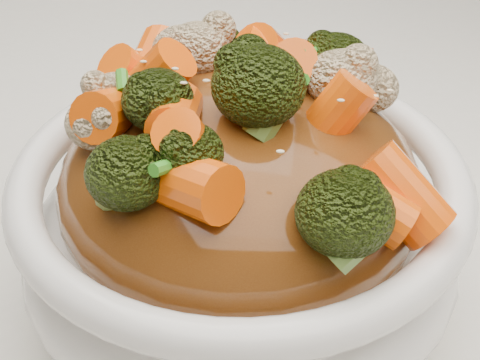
# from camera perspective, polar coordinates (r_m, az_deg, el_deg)

# --- Properties ---
(tablecloth) EXTENTS (1.20, 0.80, 0.04)m
(tablecloth) POSITION_cam_1_polar(r_m,az_deg,el_deg) (0.46, 4.06, -5.54)
(tablecloth) COLOR white
(tablecloth) RESTS_ON dining_table
(bowl) EXTENTS (0.28, 0.28, 0.09)m
(bowl) POSITION_cam_1_polar(r_m,az_deg,el_deg) (0.38, 0.00, -4.08)
(bowl) COLOR white
(bowl) RESTS_ON tablecloth
(sauce_base) EXTENTS (0.22, 0.22, 0.10)m
(sauce_base) POSITION_cam_1_polar(r_m,az_deg,el_deg) (0.36, 0.00, -0.40)
(sauce_base) COLOR #603210
(sauce_base) RESTS_ON bowl
(carrots) EXTENTS (0.22, 0.22, 0.05)m
(carrots) POSITION_cam_1_polar(r_m,az_deg,el_deg) (0.32, 0.00, 8.70)
(carrots) COLOR #FF5C08
(carrots) RESTS_ON sauce_base
(broccoli) EXTENTS (0.22, 0.22, 0.05)m
(broccoli) POSITION_cam_1_polar(r_m,az_deg,el_deg) (0.32, 0.00, 8.54)
(broccoli) COLOR black
(broccoli) RESTS_ON sauce_base
(cauliflower) EXTENTS (0.22, 0.22, 0.04)m
(cauliflower) POSITION_cam_1_polar(r_m,az_deg,el_deg) (0.32, 0.00, 8.22)
(cauliflower) COLOR beige
(cauliflower) RESTS_ON sauce_base
(scallions) EXTENTS (0.17, 0.17, 0.02)m
(scallions) POSITION_cam_1_polar(r_m,az_deg,el_deg) (0.32, 0.00, 8.86)
(scallions) COLOR #348E20
(scallions) RESTS_ON sauce_base
(sesame_seeds) EXTENTS (0.20, 0.20, 0.01)m
(sesame_seeds) POSITION_cam_1_polar(r_m,az_deg,el_deg) (0.32, 0.00, 8.86)
(sesame_seeds) COLOR beige
(sesame_seeds) RESTS_ON sauce_base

